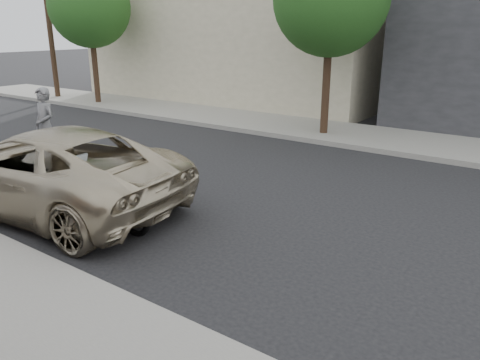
# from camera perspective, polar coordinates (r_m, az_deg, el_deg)

# --- Properties ---
(ground) EXTENTS (120.00, 120.00, 0.00)m
(ground) POSITION_cam_1_polar(r_m,az_deg,el_deg) (9.17, 5.12, -3.27)
(ground) COLOR black
(ground) RESTS_ON ground
(far_sidewalk) EXTENTS (44.00, 3.00, 0.15)m
(far_sidewalk) POSITION_cam_1_polar(r_m,az_deg,el_deg) (14.91, 17.92, 4.64)
(far_sidewalk) COLOR gray
(far_sidewalk) RESTS_ON ground
(far_building_cream) EXTENTS (14.00, 11.00, 8.00)m
(far_building_cream) POSITION_cam_1_polar(r_m,az_deg,el_deg) (24.76, 3.12, 19.70)
(far_building_cream) COLOR #B5AD90
(far_building_cream) RESTS_ON ground
(street_tree_right) EXTENTS (3.40, 3.40, 5.70)m
(street_tree_right) POSITION_cam_1_polar(r_m,az_deg,el_deg) (21.86, -17.88, 19.47)
(street_tree_right) COLOR #372519
(street_tree_right) RESTS_ON far_sidewalk
(utility_pole) EXTENTS (0.24, 0.24, 6.70)m
(utility_pole) POSITION_cam_1_polar(r_m,az_deg,el_deg) (24.28, -22.24, 17.30)
(utility_pole) COLOR #372519
(utility_pole) RESTS_ON far_sidewalk
(motorcycle) EXTENTS (1.98, 0.70, 1.25)m
(motorcycle) POSITION_cam_1_polar(r_m,az_deg,el_deg) (8.29, -15.38, -2.29)
(motorcycle) COLOR black
(motorcycle) RESTS_ON ground
(minivan) EXTENTS (5.83, 3.07, 1.56)m
(minivan) POSITION_cam_1_polar(r_m,az_deg,el_deg) (9.58, -22.38, 1.26)
(minivan) COLOR #B9AB8F
(minivan) RESTS_ON ground
(pedestrian) EXTENTS (0.72, 0.50, 1.92)m
(pedestrian) POSITION_cam_1_polar(r_m,az_deg,el_deg) (12.87, -22.63, 6.12)
(pedestrian) COLOR slate
(pedestrian) RESTS_ON ground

